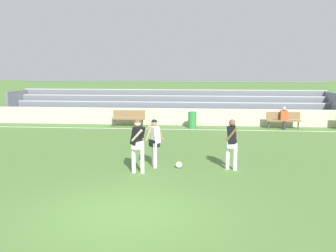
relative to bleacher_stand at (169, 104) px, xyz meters
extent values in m
plane|color=#517A38|center=(0.42, -16.35, -0.96)|extent=(160.00, 160.00, 0.00)
cube|color=white|center=(0.42, -4.17, -0.96)|extent=(44.00, 0.12, 0.01)
cube|color=beige|center=(0.42, -2.64, -0.49)|extent=(48.00, 0.16, 0.95)
cube|color=#B2B2B7|center=(0.00, -1.38, -0.62)|extent=(20.21, 0.36, 0.08)
cube|color=slate|center=(0.00, -1.58, -0.79)|extent=(20.21, 0.04, 0.35)
cube|color=#B2B2B7|center=(0.00, -0.68, -0.27)|extent=(20.21, 0.36, 0.08)
cube|color=slate|center=(0.00, -0.88, -0.44)|extent=(20.21, 0.04, 0.35)
cube|color=#B2B2B7|center=(0.00, 0.02, 0.08)|extent=(20.21, 0.36, 0.08)
cube|color=slate|center=(0.00, -0.18, -0.09)|extent=(20.21, 0.04, 0.35)
cube|color=#B2B2B7|center=(0.00, 0.73, 0.43)|extent=(20.21, 0.36, 0.08)
cube|color=slate|center=(0.00, 0.53, 0.26)|extent=(20.21, 0.04, 0.35)
cube|color=#B2B2B7|center=(0.00, 1.43, 0.78)|extent=(20.21, 0.36, 0.08)
cube|color=slate|center=(0.00, 1.23, 0.61)|extent=(20.21, 0.04, 0.35)
cube|color=slate|center=(-10.01, 0.02, -0.09)|extent=(0.20, 3.17, 1.74)
cube|color=slate|center=(10.01, 0.02, -0.09)|extent=(0.20, 3.17, 1.74)
cylinder|color=slate|center=(0.00, 1.68, 1.33)|extent=(20.21, 0.06, 0.06)
cube|color=olive|center=(6.48, -3.50, -0.51)|extent=(1.80, 0.40, 0.06)
cube|color=olive|center=(6.48, -3.32, -0.26)|extent=(1.80, 0.05, 0.40)
cylinder|color=#47474C|center=(5.70, -3.50, -0.74)|extent=(0.07, 0.07, 0.45)
cylinder|color=#47474C|center=(7.26, -3.50, -0.74)|extent=(0.07, 0.07, 0.45)
cube|color=olive|center=(-1.96, -3.50, -0.51)|extent=(1.80, 0.40, 0.06)
cube|color=olive|center=(-1.96, -3.32, -0.26)|extent=(1.80, 0.05, 0.40)
cylinder|color=#47474C|center=(-2.74, -3.50, -0.74)|extent=(0.07, 0.07, 0.45)
cylinder|color=#47474C|center=(-1.18, -3.50, -0.74)|extent=(0.07, 0.07, 0.45)
cylinder|color=#2D7F3D|center=(1.59, -3.66, -0.52)|extent=(0.45, 0.45, 0.89)
cylinder|color=#2D2D38|center=(6.48, -3.72, -0.74)|extent=(0.16, 0.16, 0.45)
cube|color=#B24C23|center=(6.48, -3.50, -0.22)|extent=(0.36, 0.24, 0.52)
sphere|color=#D6A884|center=(6.48, -3.50, 0.14)|extent=(0.21, 0.21, 0.21)
cylinder|color=white|center=(0.53, -11.90, -0.55)|extent=(0.13, 0.13, 0.83)
cylinder|color=white|center=(0.61, -12.17, -0.55)|extent=(0.13, 0.13, 0.83)
cube|color=black|center=(0.57, -12.04, -0.15)|extent=(0.40, 0.42, 0.24)
cube|color=white|center=(0.57, -12.04, 0.15)|extent=(0.47, 0.48, 0.58)
cylinder|color=#A87A5B|center=(0.75, -11.96, 0.18)|extent=(0.27, 0.25, 0.50)
cylinder|color=#A87A5B|center=(0.39, -12.12, 0.18)|extent=(0.27, 0.25, 0.50)
sphere|color=#A87A5B|center=(0.57, -12.04, 0.53)|extent=(0.21, 0.21, 0.21)
sphere|color=black|center=(0.57, -12.04, 0.55)|extent=(0.20, 0.20, 0.20)
cylinder|color=white|center=(0.29, -12.87, -0.50)|extent=(0.13, 0.13, 0.93)
cylinder|color=white|center=(0.01, -12.85, -0.50)|extent=(0.13, 0.13, 0.93)
cube|color=white|center=(0.15, -12.86, -0.06)|extent=(0.37, 0.42, 0.24)
cube|color=black|center=(0.15, -12.86, 0.24)|extent=(0.48, 0.50, 0.60)
cylinder|color=beige|center=(0.16, -13.06, 0.28)|extent=(0.41, 0.27, 0.42)
cylinder|color=beige|center=(0.14, -12.66, 0.28)|extent=(0.41, 0.27, 0.42)
sphere|color=beige|center=(0.15, -12.86, 0.63)|extent=(0.21, 0.21, 0.21)
sphere|color=brown|center=(0.15, -12.86, 0.65)|extent=(0.20, 0.20, 0.20)
cylinder|color=white|center=(3.01, -12.14, -0.52)|extent=(0.13, 0.13, 0.89)
cylinder|color=white|center=(3.25, -12.23, -0.52)|extent=(0.13, 0.13, 0.89)
cube|color=white|center=(3.13, -12.18, -0.10)|extent=(0.30, 0.40, 0.24)
cube|color=black|center=(3.13, -12.18, 0.20)|extent=(0.36, 0.44, 0.58)
cylinder|color=brown|center=(3.16, -11.99, 0.24)|extent=(0.37, 0.16, 0.47)
cylinder|color=brown|center=(3.11, -12.38, 0.24)|extent=(0.37, 0.16, 0.47)
sphere|color=brown|center=(3.13, -12.18, 0.59)|extent=(0.21, 0.21, 0.21)
sphere|color=brown|center=(3.13, -12.18, 0.61)|extent=(0.20, 0.20, 0.20)
sphere|color=white|center=(1.41, -12.15, -0.85)|extent=(0.22, 0.22, 0.22)
camera|label=1|loc=(2.22, -24.90, 2.44)|focal=42.12mm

